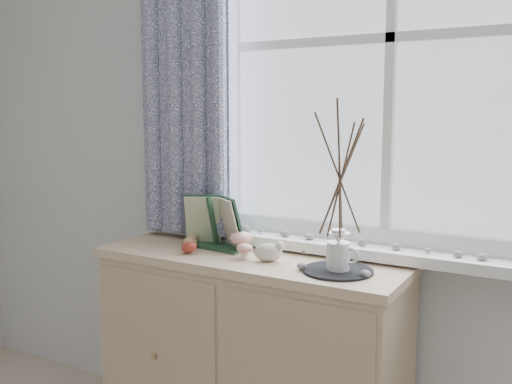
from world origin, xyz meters
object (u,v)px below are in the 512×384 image
Objects in this scene: botanical_book at (211,222)px; toadstool_cluster at (242,241)px; sideboard at (251,361)px; twig_pitcher at (340,173)px.

botanical_book is 0.16m from toadstool_cluster.
botanical_book is (-0.18, -0.00, 0.53)m from sideboard.
toadstool_cluster is at bearing 2.14° from botanical_book.
toadstool_cluster is at bearing -161.42° from sideboard.
botanical_book is 0.53× the size of twig_pitcher.
toadstool_cluster is (-0.03, -0.01, 0.48)m from sideboard.
toadstool_cluster is 0.25× the size of twig_pitcher.
toadstool_cluster reaches higher than sideboard.
twig_pitcher is (0.41, -0.04, 0.29)m from toadstool_cluster.
toadstool_cluster is (0.15, -0.01, -0.06)m from botanical_book.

